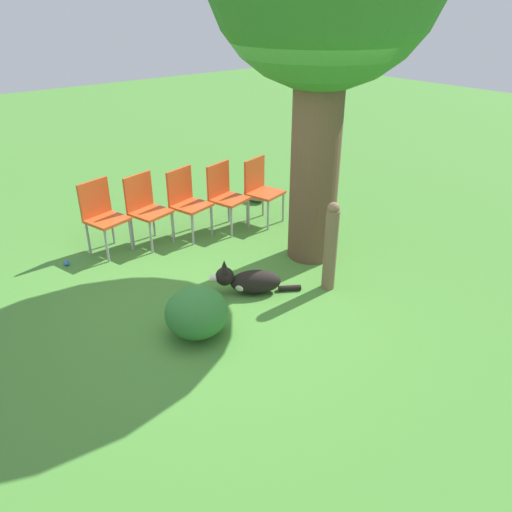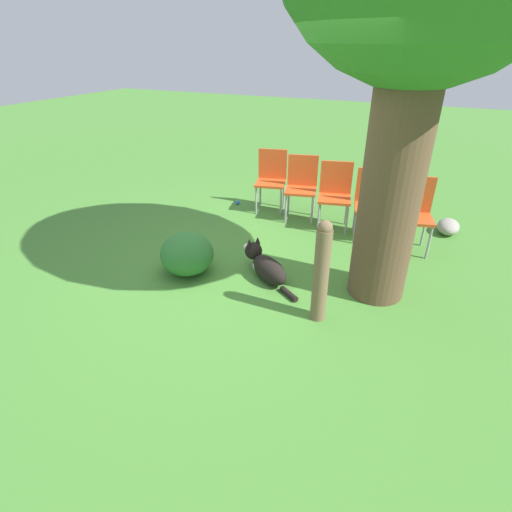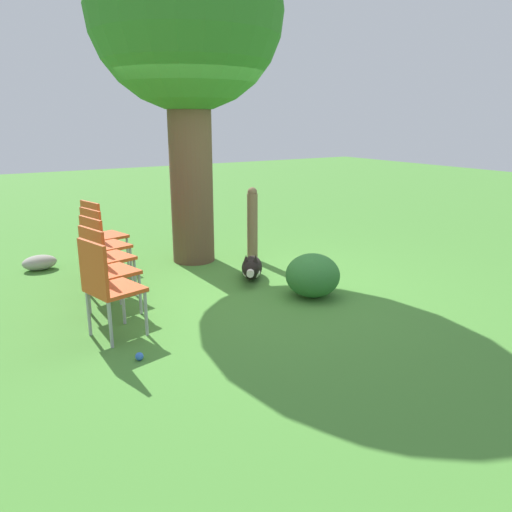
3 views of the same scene
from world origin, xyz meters
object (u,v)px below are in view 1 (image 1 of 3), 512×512
Objects in this scene: red_chair_1 at (145,205)px; tennis_ball at (67,263)px; red_chair_2 at (186,199)px; red_chair_3 at (225,192)px; fence_post at (331,246)px; red_chair_4 at (261,186)px; red_chair_0 at (102,212)px; dog at (249,281)px.

red_chair_1 is 1.20m from tennis_ball.
red_chair_3 is (0.13, 0.53, 0.00)m from red_chair_2.
fence_post reaches higher than red_chair_1.
red_chair_3 is 0.55m from red_chair_4.
red_chair_0 is at bearing -117.86° from red_chair_3.
dog is 0.96× the size of red_chair_1.
red_chair_4 is at bearing 162.10° from fence_post.
red_chair_2 and red_chair_3 have the same top height.
fence_post reaches higher than red_chair_0.
red_chair_0 is at bearing -35.01° from dog.
red_chair_1 is at bearing 62.14° from red_chair_0.
red_chair_0 is 1.10m from red_chair_2.
dog is at bearing 7.13° from red_chair_0.
fence_post reaches higher than red_chair_2.
red_chair_2 is 0.55m from red_chair_3.
red_chair_1 is at bearing 87.01° from tennis_ball.
red_chair_4 reaches higher than dog.
red_chair_0 is 1.00× the size of red_chair_1.
red_chair_0 is (-2.45, -1.52, 0.01)m from fence_post.
fence_post is at bearing 9.01° from red_chair_1.
red_chair_1 reaches higher than dog.
dog is 2.03m from red_chair_4.
red_chair_1 reaches higher than tennis_ball.
red_chair_1 is 0.55m from red_chair_2.
tennis_ball is (-0.32, -2.16, -0.49)m from red_chair_3.
dog is 0.86× the size of fence_post.
red_chair_1 is 1.10m from red_chair_3.
fence_post is 3.19m from tennis_ball.
tennis_ball is at bearing -138.83° from fence_post.
tennis_ball is at bearing -112.42° from red_chair_3.
red_chair_3 is at bearing 81.55° from tennis_ball.
red_chair_2 reaches higher than dog.
fence_post is at bearing -178.32° from dog.
fence_post is 1.12× the size of red_chair_2.
red_chair_2 is at bearing -117.86° from red_chair_3.
red_chair_0 is 0.55m from red_chair_1.
red_chair_4 reaches higher than tennis_ball.
red_chair_2 is at bearing -168.42° from fence_post.
tennis_ball is (-0.19, -1.63, -0.49)m from red_chair_2.
dog is at bearing -6.93° from red_chair_1.
red_chair_0 and red_chair_2 have the same top height.
dog reaches higher than tennis_ball.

